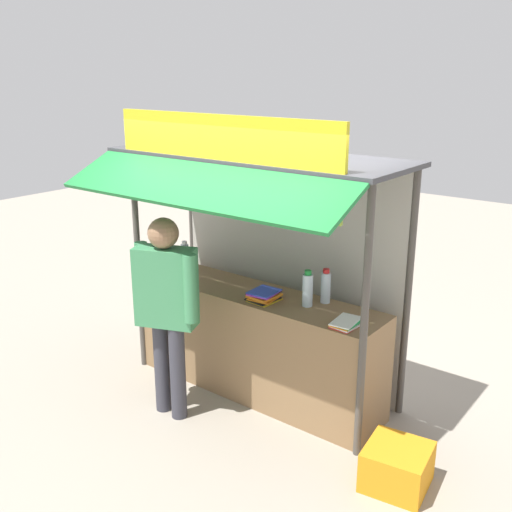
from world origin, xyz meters
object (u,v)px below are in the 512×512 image
at_px(banana_bunch_leftmost, 158,190).
at_px(banana_bunch_rightmost, 254,208).
at_px(vendor_person, 166,300).
at_px(water_bottle_mid_right, 326,287).
at_px(banana_bunch_inner_right, 179,188).
at_px(plastic_crate, 397,467).
at_px(magazine_stack_left, 347,323).
at_px(magazine_stack_front_left, 264,295).
at_px(banana_bunch_inner_left, 337,216).
at_px(water_bottle_back_right, 308,289).
at_px(water_bottle_right, 185,256).

xyz_separation_m(banana_bunch_leftmost, banana_bunch_rightmost, (1.07, -0.00, -0.01)).
bearing_deg(vendor_person, water_bottle_mid_right, 22.78).
xyz_separation_m(banana_bunch_inner_right, plastic_crate, (2.18, -0.06, -1.78)).
xyz_separation_m(magazine_stack_left, magazine_stack_front_left, (-0.85, 0.04, 0.02)).
xyz_separation_m(water_bottle_mid_right, banana_bunch_leftmost, (-1.40, -0.58, 0.77)).
bearing_deg(banana_bunch_rightmost, banana_bunch_inner_left, -0.02).
distance_m(water_bottle_mid_right, water_bottle_back_right, 0.18).
bearing_deg(banana_bunch_leftmost, plastic_crate, -1.33).
bearing_deg(banana_bunch_leftmost, magazine_stack_front_left, 17.28).
relative_size(water_bottle_mid_right, banana_bunch_rightmost, 1.04).
relative_size(water_bottle_mid_right, vendor_person, 0.17).
height_order(water_bottle_back_right, magazine_stack_front_left, water_bottle_back_right).
distance_m(magazine_stack_front_left, banana_bunch_leftmost, 1.32).
xyz_separation_m(banana_bunch_inner_left, plastic_crate, (0.61, -0.05, -1.77)).
height_order(banana_bunch_rightmost, plastic_crate, banana_bunch_rightmost).
xyz_separation_m(banana_bunch_inner_right, banana_bunch_rightmost, (0.82, -0.00, -0.06)).
bearing_deg(magazine_stack_left, water_bottle_right, 173.03).
distance_m(water_bottle_mid_right, banana_bunch_leftmost, 1.70).
height_order(water_bottle_mid_right, banana_bunch_inner_right, banana_bunch_inner_right).
bearing_deg(banana_bunch_inner_left, magazine_stack_left, 94.11).
relative_size(water_bottle_mid_right, banana_bunch_leftmost, 1.07).
height_order(water_bottle_right, magazine_stack_front_left, water_bottle_right).
height_order(magazine_stack_left, banana_bunch_inner_right, banana_bunch_inner_right).
distance_m(water_bottle_back_right, magazine_stack_front_left, 0.40).
bearing_deg(plastic_crate, banana_bunch_inner_right, 178.49).
xyz_separation_m(magazine_stack_front_left, vendor_person, (-0.52, -0.67, 0.04)).
bearing_deg(water_bottle_right, banana_bunch_inner_left, -14.08).
height_order(water_bottle_mid_right, banana_bunch_leftmost, banana_bunch_leftmost).
bearing_deg(magazine_stack_left, water_bottle_back_right, 161.91).
bearing_deg(banana_bunch_inner_right, banana_bunch_leftmost, -179.73).
xyz_separation_m(water_bottle_right, magazine_stack_left, (2.01, -0.25, -0.11)).
distance_m(magazine_stack_left, vendor_person, 1.51).
bearing_deg(banana_bunch_inner_left, magazine_stack_front_left, 161.03).
distance_m(water_bottle_back_right, vendor_person, 1.19).
xyz_separation_m(banana_bunch_leftmost, plastic_crate, (2.43, -0.06, -1.74)).
bearing_deg(water_bottle_mid_right, vendor_person, -135.36).
height_order(banana_bunch_inner_right, banana_bunch_inner_left, same).
distance_m(magazine_stack_left, magazine_stack_front_left, 0.85).
height_order(water_bottle_mid_right, plastic_crate, water_bottle_mid_right).
relative_size(water_bottle_right, plastic_crate, 0.64).
relative_size(water_bottle_back_right, banana_bunch_rightmost, 1.09).
height_order(magazine_stack_front_left, banana_bunch_leftmost, banana_bunch_leftmost).
xyz_separation_m(magazine_stack_left, banana_bunch_inner_left, (0.02, -0.26, 0.92)).
distance_m(banana_bunch_inner_left, plastic_crate, 1.87).
bearing_deg(water_bottle_mid_right, banana_bunch_leftmost, -157.53).
bearing_deg(water_bottle_right, banana_bunch_inner_right, -47.71).
distance_m(water_bottle_right, magazine_stack_front_left, 1.18).
relative_size(water_bottle_mid_right, magazine_stack_front_left, 1.05).
relative_size(magazine_stack_left, banana_bunch_inner_right, 1.36).
bearing_deg(magazine_stack_left, plastic_crate, -26.60).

